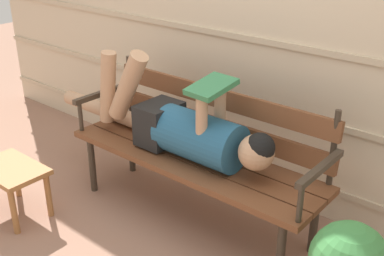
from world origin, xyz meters
name	(u,v)px	position (x,y,z in m)	size (l,w,h in m)	color
ground_plane	(174,230)	(0.00, 0.00, 0.00)	(12.00, 12.00, 0.00)	#936B56
house_siding	(252,3)	(0.00, 0.72, 1.22)	(5.33, 0.08, 2.44)	beige
park_bench	(199,146)	(0.00, 0.23, 0.46)	(1.61, 0.47, 0.83)	brown
reclining_person	(180,126)	(-0.09, 0.16, 0.59)	(1.74, 0.27, 0.58)	#23567A
footstool	(12,176)	(-0.86, -0.49, 0.26)	(0.45, 0.29, 0.33)	#9E6638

